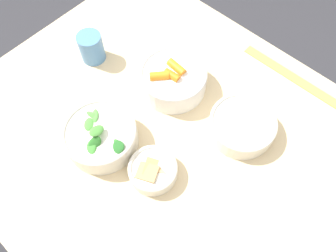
# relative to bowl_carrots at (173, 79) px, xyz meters

# --- Properties ---
(ground_plane) EXTENTS (10.00, 10.00, 0.00)m
(ground_plane) POSITION_rel_bowl_carrots_xyz_m (0.15, -0.12, -0.78)
(ground_plane) COLOR #2D2D33
(dining_table) EXTENTS (1.19, 0.88, 0.74)m
(dining_table) POSITION_rel_bowl_carrots_xyz_m (0.15, -0.12, -0.15)
(dining_table) COLOR beige
(dining_table) RESTS_ON ground_plane
(bowl_carrots) EXTENTS (0.18, 0.18, 0.08)m
(bowl_carrots) POSITION_rel_bowl_carrots_xyz_m (0.00, 0.00, 0.00)
(bowl_carrots) COLOR white
(bowl_carrots) RESTS_ON dining_table
(bowl_greens) EXTENTS (0.18, 0.18, 0.09)m
(bowl_greens) POSITION_rel_bowl_carrots_xyz_m (-0.02, -0.25, -0.00)
(bowl_greens) COLOR silver
(bowl_greens) RESTS_ON dining_table
(bowl_beans_hotdog) EXTENTS (0.17, 0.17, 0.05)m
(bowl_beans_hotdog) POSITION_rel_bowl_carrots_xyz_m (0.22, 0.02, -0.01)
(bowl_beans_hotdog) COLOR silver
(bowl_beans_hotdog) RESTS_ON dining_table
(bowl_cookies) EXTENTS (0.12, 0.12, 0.04)m
(bowl_cookies) POSITION_rel_bowl_carrots_xyz_m (0.13, -0.22, -0.02)
(bowl_cookies) COLOR silver
(bowl_cookies) RESTS_ON dining_table
(ruler) EXTENTS (0.32, 0.03, 0.00)m
(ruler) POSITION_rel_bowl_carrots_xyz_m (0.23, 0.25, -0.04)
(ruler) COLOR #EADB4C
(ruler) RESTS_ON dining_table
(cup) EXTENTS (0.07, 0.07, 0.09)m
(cup) POSITION_rel_bowl_carrots_xyz_m (-0.24, -0.08, 0.00)
(cup) COLOR #4C7FB7
(cup) RESTS_ON dining_table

